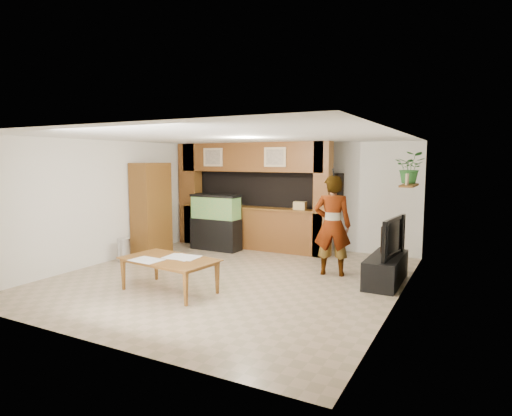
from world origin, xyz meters
The scene contains 22 objects.
floor centered at (0.00, 0.00, 0.00)m, with size 6.50×6.50×0.00m, color tan.
ceiling centered at (0.00, 0.00, 2.60)m, with size 6.50×6.50×0.00m, color white.
wall_back centered at (0.00, 3.25, 1.30)m, with size 6.00×6.00×0.00m, color silver.
wall_left centered at (-3.00, 0.00, 1.30)m, with size 6.50×6.50×0.00m, color silver.
wall_right centered at (3.00, 0.00, 1.30)m, with size 6.50×6.50×0.00m, color silver.
partition centered at (-0.95, 2.64, 1.31)m, with size 4.20×0.99×2.60m.
wall_clock centered at (-2.97, 1.00, 1.90)m, with size 0.05×0.25×0.25m.
wall_shelf centered at (2.85, 1.95, 1.70)m, with size 0.25×0.90×0.04m, color brown.
pantry_cabinet centered at (-2.70, 0.91, 1.06)m, with size 0.53×0.87×2.12m, color brown.
trash_can centered at (-2.68, -0.01, 0.25)m, with size 0.28×0.28×0.51m, color #B2B2B7.
aquarium centered at (-1.59, 1.95, 0.66)m, with size 1.22×0.46×1.36m.
tv_stand centered at (2.65, 0.96, 0.25)m, with size 0.54×1.48×0.49m, color black.
television centered at (2.65, 0.96, 0.84)m, with size 1.21×0.16×0.70m, color black.
photo_frame centered at (2.85, 1.67, 1.83)m, with size 0.03×0.16×0.22m, color tan.
potted_plant centered at (2.82, 2.27, 2.03)m, with size 0.57×0.49×0.63m, color #2B6C2B.
person centered at (1.62, 1.04, 0.96)m, with size 0.70×0.46×1.92m, color olive.
microphone centered at (1.67, 0.88, 1.96)m, with size 0.04×0.04×0.16m, color black.
dining_table centered at (-0.45, -1.27, 0.28)m, with size 1.61×0.90×0.56m, color brown.
newspaper_a centered at (-0.69, -1.50, 0.57)m, with size 0.51×0.37×0.01m, color silver.
newspaper_b centered at (-0.31, -1.06, 0.57)m, with size 0.57×0.41×0.01m, color silver.
newspaper_c centered at (-0.30, -1.07, 0.57)m, with size 0.50×0.36×0.01m, color silver.
counter_box centered at (0.40, 2.45, 1.13)m, with size 0.28×0.19×0.19m, color tan.
Camera 1 is at (4.05, -6.71, 2.20)m, focal length 30.00 mm.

